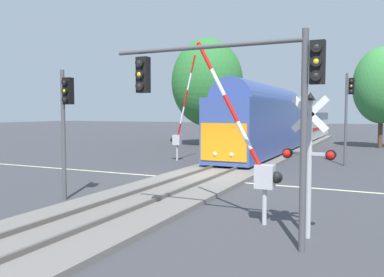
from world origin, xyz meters
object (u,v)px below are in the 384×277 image
object	(u,v)px
crossing_gate_near	(258,162)
oak_behind_train	(207,83)
traffic_signal_median	(65,113)
traffic_signal_near_right	(241,85)
crossing_gate_far	(179,129)
traffic_signal_far_side	(348,104)
commuter_train	(289,118)
crossing_signal_mast	(309,150)
elm_centre_background	(382,85)

from	to	relation	value
crossing_gate_near	oak_behind_train	world-z (taller)	oak_behind_train
traffic_signal_median	traffic_signal_near_right	distance (m)	7.83
crossing_gate_far	traffic_signal_near_right	distance (m)	17.79
crossing_gate_near	traffic_signal_far_side	bearing A→B (deg)	84.11
commuter_train	traffic_signal_near_right	world-z (taller)	commuter_train
crossing_signal_mast	traffic_signal_median	distance (m)	9.17
crossing_gate_near	traffic_signal_near_right	bearing A→B (deg)	-88.37
traffic_signal_near_right	oak_behind_train	world-z (taller)	oak_behind_train
commuter_train	oak_behind_train	bearing A→B (deg)	-165.94
crossing_signal_mast	traffic_signal_far_side	bearing A→B (deg)	90.13
crossing_gate_far	traffic_signal_far_side	distance (m)	11.16
commuter_train	oak_behind_train	world-z (taller)	oak_behind_train
commuter_train	traffic_signal_far_side	bearing A→B (deg)	-63.79
crossing_signal_mast	elm_centre_background	bearing A→B (deg)	86.42
commuter_train	crossing_signal_mast	size ratio (longest dim) A/B	10.13
traffic_signal_far_side	traffic_signal_median	world-z (taller)	traffic_signal_far_side
commuter_train	traffic_signal_near_right	xyz separation A→B (m)	(4.67, -29.52, 1.24)
crossing_signal_mast	traffic_signal_median	size ratio (longest dim) A/B	0.78
crossing_gate_near	traffic_signal_near_right	world-z (taller)	crossing_gate_near
crossing_gate_near	traffic_signal_near_right	size ratio (longest dim) A/B	0.98
traffic_signal_far_side	elm_centre_background	size ratio (longest dim) A/B	0.61
crossing_gate_far	crossing_signal_mast	bearing A→B (deg)	-51.92
crossing_gate_far	elm_centre_background	world-z (taller)	elm_centre_background
crossing_gate_far	elm_centre_background	size ratio (longest dim) A/B	0.76
crossing_signal_mast	traffic_signal_near_right	xyz separation A→B (m)	(-1.54, -1.12, 1.66)
crossing_signal_mast	elm_centre_background	size ratio (longest dim) A/B	0.41
traffic_signal_near_right	oak_behind_train	xyz separation A→B (m)	(-12.51, 27.55, 2.36)
crossing_gate_near	crossing_signal_mast	bearing A→B (deg)	-26.55
crossing_gate_near	crossing_signal_mast	xyz separation A→B (m)	(1.59, -0.79, 0.50)
traffic_signal_near_right	oak_behind_train	size ratio (longest dim) A/B	0.53
crossing_gate_near	oak_behind_train	xyz separation A→B (m)	(-12.45, 25.64, 4.51)
elm_centre_background	oak_behind_train	bearing A→B (deg)	-165.07
crossing_signal_mast	crossing_gate_far	distance (m)	17.66
commuter_train	traffic_signal_median	distance (m)	27.70
crossing_gate_far	commuter_train	bearing A→B (deg)	72.09
traffic_signal_far_side	traffic_signal_near_right	bearing A→B (deg)	-95.05
commuter_train	traffic_signal_far_side	distance (m)	14.02
traffic_signal_median	elm_centre_background	world-z (taller)	elm_centre_background
crossing_gate_near	traffic_signal_median	bearing A→B (deg)	179.53
crossing_signal_mast	traffic_signal_far_side	world-z (taller)	traffic_signal_far_side
oak_behind_train	elm_centre_background	size ratio (longest dim) A/B	1.14
traffic_signal_far_side	elm_centre_background	xyz separation A→B (m)	(1.96, 14.84, 2.03)
crossing_signal_mast	oak_behind_train	bearing A→B (deg)	117.98
traffic_signal_near_right	crossing_gate_near	bearing A→B (deg)	91.63
traffic_signal_median	traffic_signal_near_right	world-z (taller)	traffic_signal_near_right
traffic_signal_near_right	elm_centre_background	xyz separation A→B (m)	(3.46, 31.81, 1.87)
oak_behind_train	elm_centre_background	world-z (taller)	oak_behind_train
crossing_signal_mast	traffic_signal_far_side	distance (m)	15.93
traffic_signal_near_right	crossing_gate_far	bearing A→B (deg)	121.92
crossing_signal_mast	oak_behind_train	size ratio (longest dim) A/B	0.36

